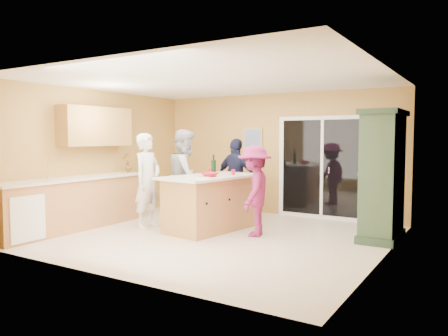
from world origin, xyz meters
The scene contains 22 objects.
floor centered at (0.00, 0.00, 0.00)m, with size 5.50×5.50×0.00m, color silver.
ceiling centered at (0.00, 0.00, 2.60)m, with size 5.50×5.00×0.10m, color white.
wall_back centered at (0.00, 2.50, 1.30)m, with size 5.50×0.10×2.60m, color tan.
wall_front centered at (0.00, -2.50, 1.30)m, with size 5.50×0.10×2.60m, color tan.
wall_left centered at (-2.75, 0.00, 1.30)m, with size 0.10×5.00×2.60m, color tan.
wall_right centered at (2.75, 0.00, 1.30)m, with size 0.10×5.00×2.60m, color tan.
left_cabinet_run centered at (-2.45, -1.05, 0.46)m, with size 0.65×3.05×1.24m.
upper_cabinets centered at (-2.58, -0.20, 1.88)m, with size 0.35×1.60×0.75m, color #B97B48.
sliding_door centered at (1.05, 2.46, 1.05)m, with size 1.90×0.07×2.10m.
framed_picture centered at (-0.55, 2.48, 1.60)m, with size 0.46×0.04×0.56m.
kitchen_island centered at (-0.30, 0.37, 0.46)m, with size 1.28×2.00×0.98m.
green_hutch centered at (2.49, 1.18, 1.02)m, with size 0.60×1.14×2.10m.
woman_white centered at (-1.39, -0.07, 0.87)m, with size 0.63×0.42×1.74m, color silver.
woman_grey centered at (-1.05, 0.64, 0.91)m, with size 0.88×0.69×1.81m, color #9F9FA2.
woman_navy centered at (-0.48, 1.62, 0.82)m, with size 0.96×0.40×1.64m, color #181C35.
woman_magenta centered at (0.59, 0.37, 0.77)m, with size 0.99×0.57×1.53m, color #972158.
serving_bowl centered at (-0.19, 0.18, 1.02)m, with size 0.29×0.29×0.07m, color #AC1320.
tulip_vase centered at (-2.45, 0.52, 1.15)m, with size 0.22×0.15×0.42m, color #AC2A11.
tumbler_near centered at (0.00, 0.67, 1.03)m, with size 0.07×0.07×0.10m, color #AC1320.
tumbler_far centered at (-0.57, 0.77, 1.03)m, with size 0.07×0.07×0.10m, color #AC1320.
wine_bottle centered at (-0.33, 0.51, 1.13)m, with size 0.09×0.09×0.37m.
white_plate centered at (-0.10, -0.15, 0.99)m, with size 0.25×0.25×0.02m, color silver.
Camera 1 is at (3.96, -6.13, 1.66)m, focal length 35.00 mm.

